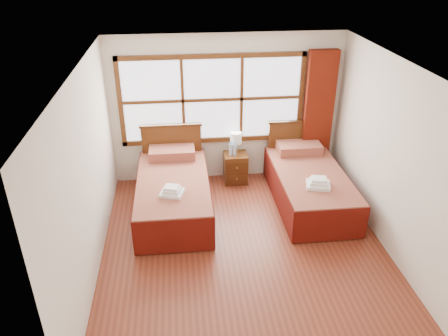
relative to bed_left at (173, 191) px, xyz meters
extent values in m
plane|color=brown|center=(0.98, -1.20, -0.34)|extent=(4.50, 4.50, 0.00)
plane|color=white|center=(0.98, -1.20, 2.26)|extent=(4.50, 4.50, 0.00)
plane|color=silver|center=(0.98, 1.05, 0.96)|extent=(4.00, 0.00, 4.00)
plane|color=silver|center=(-1.02, -1.20, 0.96)|extent=(0.00, 4.50, 4.50)
plane|color=silver|center=(2.98, -1.20, 0.96)|extent=(0.00, 4.50, 4.50)
cube|color=white|center=(0.73, 1.02, 1.16)|extent=(3.00, 0.02, 1.40)
cube|color=#502B11|center=(0.73, 1.00, 0.42)|extent=(3.16, 0.06, 0.08)
cube|color=#502B11|center=(0.73, 1.00, 1.90)|extent=(3.16, 0.06, 0.08)
cube|color=#502B11|center=(-0.81, 1.00, 1.16)|extent=(0.08, 0.06, 1.56)
cube|color=#502B11|center=(2.27, 1.00, 1.16)|extent=(0.08, 0.06, 1.56)
cube|color=#502B11|center=(0.23, 1.00, 1.16)|extent=(0.05, 0.05, 1.40)
cube|color=#502B11|center=(1.23, 1.00, 1.16)|extent=(0.05, 0.05, 1.40)
cube|color=#502B11|center=(0.73, 1.00, 1.16)|extent=(3.00, 0.05, 0.05)
cube|color=#631709|center=(2.58, 0.91, 0.83)|extent=(0.50, 0.16, 2.30)
cube|color=#3E220D|center=(0.00, -0.07, -0.18)|extent=(0.99, 1.98, 0.32)
cube|color=#640E10|center=(0.00, -0.07, 0.12)|extent=(1.11, 2.19, 0.27)
cube|color=#591009|center=(-0.55, -0.07, -0.04)|extent=(0.03, 2.19, 0.55)
cube|color=#591009|center=(0.55, -0.07, -0.04)|extent=(0.03, 2.19, 0.55)
cube|color=#591009|center=(0.00, -1.16, -0.04)|extent=(1.11, 0.03, 0.55)
cube|color=#640E10|center=(0.00, 0.73, 0.34)|extent=(0.77, 0.45, 0.17)
cube|color=#502B11|center=(0.00, 0.94, 0.20)|extent=(1.03, 0.06, 1.07)
cube|color=#3E220D|center=(0.00, 0.94, 0.75)|extent=(1.07, 0.08, 0.04)
cube|color=#3E220D|center=(2.23, -0.07, -0.18)|extent=(0.97, 1.93, 0.31)
cube|color=#640E10|center=(2.23, -0.07, 0.11)|extent=(1.08, 2.14, 0.26)
cube|color=#591009|center=(1.69, -0.07, -0.05)|extent=(0.03, 2.14, 0.54)
cube|color=#591009|center=(2.77, -0.07, -0.05)|extent=(0.03, 2.14, 0.54)
cube|color=#591009|center=(2.23, -1.13, -0.05)|extent=(1.08, 0.03, 0.54)
cube|color=#640E10|center=(2.23, 0.71, 0.32)|extent=(0.76, 0.44, 0.17)
cube|color=#502B11|center=(2.23, 0.94, 0.19)|extent=(1.01, 0.06, 1.05)
cube|color=#3E220D|center=(2.23, 0.94, 0.72)|extent=(1.05, 0.08, 0.04)
cube|color=#502B11|center=(1.11, 0.80, -0.06)|extent=(0.41, 0.37, 0.55)
cube|color=#3E220D|center=(1.11, 0.61, -0.17)|extent=(0.36, 0.02, 0.16)
cube|color=#3E220D|center=(1.11, 0.61, 0.05)|extent=(0.36, 0.02, 0.16)
sphere|color=#B4813C|center=(1.11, 0.59, -0.17)|extent=(0.03, 0.03, 0.03)
sphere|color=#B4813C|center=(1.11, 0.59, 0.05)|extent=(0.03, 0.03, 0.03)
cube|color=white|center=(-0.01, -0.52, 0.28)|extent=(0.39, 0.36, 0.05)
cube|color=white|center=(-0.01, -0.52, 0.33)|extent=(0.29, 0.27, 0.05)
cube|color=white|center=(-0.01, -0.52, 0.37)|extent=(0.24, 0.22, 0.04)
cube|color=white|center=(2.20, -0.51, 0.27)|extent=(0.41, 0.38, 0.05)
cube|color=white|center=(2.20, -0.51, 0.32)|extent=(0.31, 0.29, 0.05)
cube|color=white|center=(2.20, -0.51, 0.37)|extent=(0.26, 0.23, 0.04)
cylinder|color=#BD853C|center=(1.12, 0.88, 0.22)|extent=(0.12, 0.12, 0.02)
cylinder|color=#BD853C|center=(1.12, 0.88, 0.31)|extent=(0.03, 0.03, 0.16)
cylinder|color=silver|center=(1.12, 0.88, 0.49)|extent=(0.20, 0.20, 0.20)
cylinder|color=silver|center=(1.02, 0.80, 0.32)|extent=(0.06, 0.06, 0.21)
cylinder|color=blue|center=(1.02, 0.80, 0.44)|extent=(0.03, 0.03, 0.03)
cylinder|color=silver|center=(1.09, 0.78, 0.31)|extent=(0.06, 0.06, 0.20)
cylinder|color=blue|center=(1.09, 0.78, 0.43)|extent=(0.03, 0.03, 0.03)
camera|label=1|loc=(0.14, -6.07, 3.59)|focal=35.00mm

